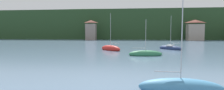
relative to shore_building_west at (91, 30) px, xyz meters
The scene contains 7 objects.
wooded_hillside 34.32m from the shore_building_west, 86.89° to the left, with size 352.00×49.74×28.94m.
shore_building_west is the anchor object (origin of this frame).
shore_building_westcentral 47.45m from the shore_building_west, ahead, with size 7.08×4.33×9.31m.
sailboat_far_0 49.03m from the shore_building_west, 72.61° to the right, with size 5.14×4.87×7.98m.
sailboat_near_3 74.81m from the shore_building_west, 73.01° to the right, with size 5.30×1.60×6.44m.
sailboat_far_4 51.32m from the shore_building_west, 57.66° to the right, with size 5.21×5.18×7.67m.
sailboat_mid_9 58.44m from the shore_building_west, 68.81° to the right, with size 5.51×2.09×6.09m.
Camera 1 is at (2.85, 12.25, 3.78)m, focal length 28.38 mm.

